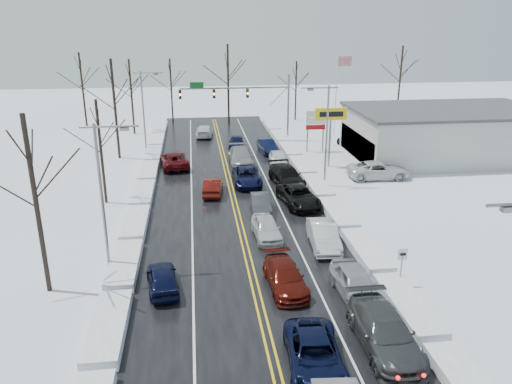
{
  "coord_description": "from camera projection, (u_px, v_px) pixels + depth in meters",
  "views": [
    {
      "loc": [
        -3.1,
        -31.84,
        14.52
      ],
      "look_at": [
        1.21,
        1.99,
        2.5
      ],
      "focal_mm": 35.0,
      "sensor_mm": 36.0,
      "label": 1
    }
  ],
  "objects": [
    {
      "name": "ground",
      "position": [
        243.0,
        236.0,
        34.98
      ],
      "size": [
        160.0,
        160.0,
        0.0
      ],
      "primitive_type": "plane",
      "color": "white",
      "rests_on": "ground"
    },
    {
      "name": "road_surface",
      "position": [
        240.0,
        224.0,
        36.85
      ],
      "size": [
        14.0,
        84.0,
        0.01
      ],
      "primitive_type": "cube",
      "color": "black",
      "rests_on": "ground"
    },
    {
      "name": "snow_bank_left",
      "position": [
        135.0,
        230.0,
        35.94
      ],
      "size": [
        1.69,
        72.0,
        0.6
      ],
      "primitive_type": "cube",
      "color": "white",
      "rests_on": "ground"
    },
    {
      "name": "snow_bank_right",
      "position": [
        340.0,
        219.0,
        37.76
      ],
      "size": [
        1.69,
        72.0,
        0.6
      ],
      "primitive_type": "cube",
      "color": "white",
      "rests_on": "ground"
    },
    {
      "name": "traffic_signal_mast",
      "position": [
        247.0,
        96.0,
        59.76
      ],
      "size": [
        13.28,
        0.39,
        8.0
      ],
      "color": "slate",
      "rests_on": "ground"
    },
    {
      "name": "tires_plus_sign",
      "position": [
        331.0,
        118.0,
        49.54
      ],
      "size": [
        3.2,
        0.34,
        6.0
      ],
      "color": "slate",
      "rests_on": "ground"
    },
    {
      "name": "used_vehicles_sign",
      "position": [
        316.0,
        123.0,
        55.71
      ],
      "size": [
        2.2,
        0.22,
        4.65
      ],
      "color": "slate",
      "rests_on": "ground"
    },
    {
      "name": "speed_limit_sign",
      "position": [
        402.0,
        260.0,
        27.93
      ],
      "size": [
        0.55,
        0.09,
        2.35
      ],
      "color": "slate",
      "rests_on": "ground"
    },
    {
      "name": "flagpole",
      "position": [
        338.0,
        89.0,
        62.89
      ],
      "size": [
        1.87,
        1.2,
        10.0
      ],
      "color": "silver",
      "rests_on": "ground"
    },
    {
      "name": "dealership_building",
      "position": [
        446.0,
        133.0,
        53.8
      ],
      "size": [
        20.4,
        12.4,
        5.3
      ],
      "color": "#B4B4AF",
      "rests_on": "ground"
    },
    {
      "name": "streetlight_ne",
      "position": [
        325.0,
        128.0,
        43.56
      ],
      "size": [
        3.2,
        0.25,
        9.0
      ],
      "color": "slate",
      "rests_on": "ground"
    },
    {
      "name": "streetlight_sw",
      "position": [
        104.0,
        187.0,
        28.48
      ],
      "size": [
        3.2,
        0.25,
        9.0
      ],
      "color": "slate",
      "rests_on": "ground"
    },
    {
      "name": "streetlight_nw",
      "position": [
        145.0,
        105.0,
        54.68
      ],
      "size": [
        3.2,
        0.25,
        9.0
      ],
      "color": "slate",
      "rests_on": "ground"
    },
    {
      "name": "tree_left_b",
      "position": [
        31.0,
        171.0,
        25.67
      ],
      "size": [
        4.0,
        4.0,
        10.0
      ],
      "color": "#2D231C",
      "rests_on": "ground"
    },
    {
      "name": "tree_left_c",
      "position": [
        99.0,
        132.0,
        39.24
      ],
      "size": [
        3.4,
        3.4,
        8.5
      ],
      "color": "#2D231C",
      "rests_on": "ground"
    },
    {
      "name": "tree_left_d",
      "position": [
        113.0,
        90.0,
        51.79
      ],
      "size": [
        4.2,
        4.2,
        10.5
      ],
      "color": "#2D231C",
      "rests_on": "ground"
    },
    {
      "name": "tree_left_e",
      "position": [
        130.0,
        82.0,
        63.29
      ],
      "size": [
        3.8,
        3.8,
        9.5
      ],
      "color": "#2D231C",
      "rests_on": "ground"
    },
    {
      "name": "tree_far_a",
      "position": [
        81.0,
        75.0,
        67.93
      ],
      "size": [
        4.0,
        4.0,
        10.0
      ],
      "color": "#2D231C",
      "rests_on": "ground"
    },
    {
      "name": "tree_far_b",
      "position": [
        171.0,
        78.0,
        70.53
      ],
      "size": [
        3.6,
        3.6,
        9.0
      ],
      "color": "#2D231C",
      "rests_on": "ground"
    },
    {
      "name": "tree_far_c",
      "position": [
        228.0,
        69.0,
        69.15
      ],
      "size": [
        4.4,
        4.4,
        11.0
      ],
      "color": "#2D231C",
      "rests_on": "ground"
    },
    {
      "name": "tree_far_d",
      "position": [
        296.0,
        79.0,
        72.33
      ],
      "size": [
        3.4,
        3.4,
        8.5
      ],
      "color": "#2D231C",
      "rests_on": "ground"
    },
    {
      "name": "tree_far_e",
      "position": [
        401.0,
        68.0,
        74.24
      ],
      "size": [
        4.2,
        4.2,
        10.5
      ],
      "color": "#2D231C",
      "rests_on": "ground"
    },
    {
      "name": "queued_car_2",
      "position": [
        314.0,
        369.0,
        21.76
      ],
      "size": [
        2.76,
        5.27,
        1.42
      ],
      "primitive_type": "imported",
      "rotation": [
        0.0,
        0.0,
        -0.08
      ],
      "color": "black",
      "rests_on": "ground"
    },
    {
      "name": "queued_car_3",
      "position": [
        285.0,
        288.0,
        28.26
      ],
      "size": [
        2.21,
        4.91,
        1.4
      ],
      "primitive_type": "imported",
      "rotation": [
        0.0,
        0.0,
        0.05
      ],
      "color": "#4E100A",
      "rests_on": "ground"
    },
    {
      "name": "queued_car_4",
      "position": [
        266.0,
        238.0,
        34.65
      ],
      "size": [
        1.91,
        4.37,
        1.46
      ],
      "primitive_type": "imported",
      "rotation": [
        0.0,
        0.0,
        0.04
      ],
      "color": "silver",
      "rests_on": "ground"
    },
    {
      "name": "queued_car_5",
      "position": [
        260.0,
        211.0,
        39.32
      ],
      "size": [
        1.6,
        4.15,
        1.35
      ],
      "primitive_type": "imported",
      "rotation": [
        0.0,
        0.0,
        -0.04
      ],
      "color": "#3A3C3E",
      "rests_on": "ground"
    },
    {
      "name": "queued_car_6",
      "position": [
        247.0,
        184.0,
        45.75
      ],
      "size": [
        2.5,
        5.3,
        1.46
      ],
      "primitive_type": "imported",
      "rotation": [
        0.0,
        0.0,
        -0.01
      ],
      "color": "black",
      "rests_on": "ground"
    },
    {
      "name": "queued_car_7",
      "position": [
        241.0,
        165.0,
        51.79
      ],
      "size": [
        2.47,
        5.9,
        1.7
      ],
      "primitive_type": "imported",
      "rotation": [
        0.0,
        0.0,
        -0.02
      ],
      "color": "gray",
      "rests_on": "ground"
    },
    {
      "name": "queued_car_8",
      "position": [
        236.0,
        148.0,
        58.41
      ],
      "size": [
        2.16,
        4.23,
        1.38
      ],
      "primitive_type": "imported",
      "rotation": [
        0.0,
        0.0,
        -0.14
      ],
      "color": "black",
      "rests_on": "ground"
    },
    {
      "name": "queued_car_11",
      "position": [
        383.0,
        348.0,
        23.14
      ],
      "size": [
        2.38,
        5.82,
        1.69
      ],
      "primitive_type": "imported",
      "rotation": [
        0.0,
        0.0,
        -0.0
      ],
      "color": "#383B3D",
      "rests_on": "ground"
    },
    {
      "name": "queued_car_12",
      "position": [
        355.0,
        296.0,
        27.38
      ],
      "size": [
        2.07,
        4.81,
        1.62
      ],
      "primitive_type": "imported",
      "rotation": [
        0.0,
        0.0,
        0.03
      ],
      "color": "#9EA0A6",
      "rests_on": "ground"
    },
    {
      "name": "queued_car_13",
      "position": [
        323.0,
        246.0,
        33.36
      ],
      "size": [
        2.01,
        4.91,
        1.58
      ],
      "primitive_type": "imported",
      "rotation": [
        0.0,
        0.0,
        -0.07
      ],
      "color": "silver",
      "rests_on": "ground"
    },
    {
      "name": "queued_car_14",
      "position": [
        298.0,
        205.0,
        40.75
      ],
      "size": [
        3.15,
        5.73,
        1.52
      ],
      "primitive_type": "imported",
      "rotation": [
        0.0,
        0.0,
        0.12
      ],
      "color": "black",
      "rests_on": "ground"
    },
    {
      "name": "queued_car_15",
      "position": [
        286.0,
        184.0,
        45.65
      ],
      "size": [
        2.98,
        5.96,
        1.66
      ],
      "primitive_type": "imported",
      "rotation": [
        0.0,
        0.0,
        0.12
      ],
      "color": "black",
      "rests_on": "ground"
    },
    {
      "name": "queued_car_16",
      "position": [
        278.0,
        166.0,
        51.24
      ],
      "size": [
        2.23,
        4.65,
        1.53
      ],
      "primitive_type": "imported",
      "rotation": [
        0.0,
        0.0,
        -0.09
      ],
      "color": "white",
      "rests_on": "ground"
    },
    {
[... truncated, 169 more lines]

